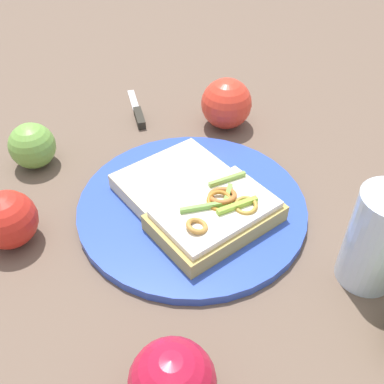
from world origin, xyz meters
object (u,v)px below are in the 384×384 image
at_px(apple_3, 172,383).
at_px(knife, 138,113).
at_px(apple_1, 7,220).
at_px(apple_2, 32,146).
at_px(plate, 192,206).
at_px(sandwich, 216,215).
at_px(bread_slice_side, 170,178).
at_px(drinking_glass, 377,239).
at_px(apple_4, 226,104).

distance_m(apple_3, knife, 0.50).
distance_m(apple_1, apple_2, 0.16).
height_order(plate, sandwich, sandwich).
bearing_deg(bread_slice_side, apple_2, -54.00).
xyz_separation_m(plate, apple_2, (-0.13, 0.22, 0.03)).
height_order(apple_2, drinking_glass, drinking_glass).
bearing_deg(knife, apple_1, 141.39).
xyz_separation_m(plate, sandwich, (0.00, -0.05, 0.02)).
bearing_deg(apple_2, sandwich, -64.77).
bearing_deg(apple_1, apple_2, 56.75).
distance_m(apple_2, apple_3, 0.42).
height_order(sandwich, apple_2, apple_2).
relative_size(sandwich, knife, 1.24).
distance_m(bread_slice_side, apple_2, 0.22).
xyz_separation_m(apple_4, knife, (-0.10, 0.11, -0.04)).
bearing_deg(apple_3, sandwich, 40.52).
bearing_deg(apple_1, apple_3, -81.65).
relative_size(sandwich, apple_1, 2.15).
distance_m(sandwich, bread_slice_side, 0.10).
relative_size(bread_slice_side, apple_2, 2.10).
xyz_separation_m(plate, bread_slice_side, (-0.00, 0.05, 0.02)).
xyz_separation_m(apple_2, apple_3, (-0.04, -0.42, 0.01)).
relative_size(plate, drinking_glass, 2.46).
bearing_deg(apple_4, bread_slice_side, -154.46).
bearing_deg(plate, apple_1, 156.33).
xyz_separation_m(apple_3, drinking_glass, (0.27, -0.01, 0.02)).
bearing_deg(sandwich, bread_slice_side, -89.71).
height_order(plate, apple_2, apple_2).
distance_m(bread_slice_side, apple_3, 0.30).
distance_m(apple_3, drinking_glass, 0.27).
bearing_deg(plate, apple_3, -131.04).
relative_size(bread_slice_side, apple_1, 1.96).
distance_m(apple_4, knife, 0.16).
distance_m(apple_2, apple_4, 0.31).
height_order(apple_1, apple_3, apple_3).
distance_m(apple_1, drinking_glass, 0.43).
height_order(bread_slice_side, apple_4, apple_4).
bearing_deg(plate, apple_4, 37.53).
height_order(plate, apple_4, apple_4).
relative_size(apple_1, drinking_glass, 0.59).
bearing_deg(apple_4, sandwich, -133.23).
distance_m(sandwich, drinking_glass, 0.19).
relative_size(apple_1, knife, 0.58).
bearing_deg(knife, drinking_glass, -153.60).
bearing_deg(apple_3, bread_slice_side, 55.24).
distance_m(plate, apple_4, 0.22).
bearing_deg(bread_slice_side, apple_4, -154.61).
xyz_separation_m(apple_3, knife, (0.24, 0.44, -0.03)).
height_order(apple_3, drinking_glass, drinking_glass).
bearing_deg(apple_1, plate, -23.67).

